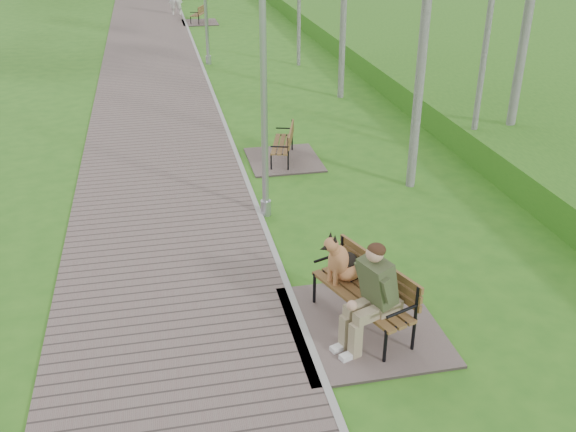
% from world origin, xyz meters
% --- Properties ---
extents(ground, '(120.00, 120.00, 0.00)m').
position_xyz_m(ground, '(0.00, 0.00, 0.00)').
color(ground, '#306C1D').
rests_on(ground, ground).
extents(walkway, '(3.50, 67.00, 0.04)m').
position_xyz_m(walkway, '(-1.75, 21.50, 0.02)').
color(walkway, '#6F5F5A').
rests_on(walkway, ground).
extents(kerb, '(0.10, 67.00, 0.05)m').
position_xyz_m(kerb, '(0.00, 21.50, 0.03)').
color(kerb, '#999993').
rests_on(kerb, ground).
extents(embankment, '(14.00, 70.00, 1.60)m').
position_xyz_m(embankment, '(12.00, 20.00, 0.00)').
color(embankment, '#498C25').
rests_on(embankment, ground).
extents(bench_main, '(2.05, 2.28, 1.79)m').
position_xyz_m(bench_main, '(0.73, -0.27, 0.51)').
color(bench_main, '#6F5F5A').
rests_on(bench_main, ground).
extents(bench_second, '(1.60, 1.77, 0.98)m').
position_xyz_m(bench_second, '(0.98, 6.19, 0.18)').
color(bench_second, '#6F5F5A').
rests_on(bench_second, ground).
extents(bench_third, '(1.65, 1.84, 1.01)m').
position_xyz_m(bench_third, '(0.64, 24.49, 0.19)').
color(bench_third, '#6F5F5A').
rests_on(bench_third, ground).
extents(lamp_post_near, '(0.20, 0.20, 5.13)m').
position_xyz_m(lamp_post_near, '(0.12, 3.53, 2.40)').
color(lamp_post_near, '#A2A5AA').
rests_on(lamp_post_near, ground).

